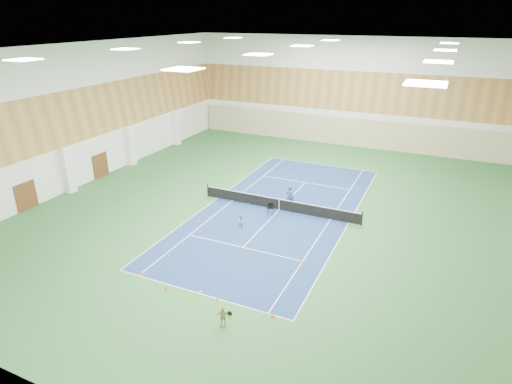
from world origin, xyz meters
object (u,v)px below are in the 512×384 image
coach (290,197)px  child_court (241,221)px  tennis_net (279,203)px  child_apron (223,317)px  ball_cart (271,210)px

coach → child_court: 5.14m
tennis_net → child_apron: size_ratio=11.38×
tennis_net → child_apron: bearing=-79.8°
child_apron → tennis_net: bearing=82.8°
ball_cart → child_court: bearing=-126.3°
child_court → ball_cart: 3.09m
child_court → tennis_net: bearing=30.9°
child_court → ball_cart: child_court is taller
tennis_net → coach: coach is taller
child_court → ball_cart: bearing=29.5°
tennis_net → child_court: (-1.33, -3.97, -0.03)m
coach → child_court: bearing=72.7°
tennis_net → child_apron: child_apron is taller
tennis_net → child_apron: (2.46, -13.65, 0.01)m
coach → child_apron: size_ratio=1.65×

